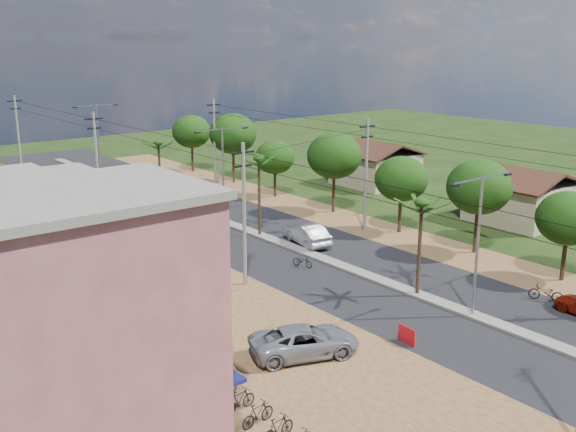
# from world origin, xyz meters

# --- Properties ---
(ground) EXTENTS (160.00, 160.00, 0.00)m
(ground) POSITION_xyz_m (0.00, 0.00, 0.00)
(ground) COLOR black
(ground) RESTS_ON ground
(road) EXTENTS (12.00, 110.00, 0.04)m
(road) POSITION_xyz_m (0.00, 15.00, 0.02)
(road) COLOR black
(road) RESTS_ON ground
(median) EXTENTS (1.00, 90.00, 0.18)m
(median) POSITION_xyz_m (0.00, 18.00, 0.09)
(median) COLOR #605E56
(median) RESTS_ON ground
(dirt_lot_west) EXTENTS (18.00, 46.00, 0.04)m
(dirt_lot_west) POSITION_xyz_m (-15.00, 8.00, 0.02)
(dirt_lot_west) COLOR brown
(dirt_lot_west) RESTS_ON ground
(dirt_shoulder_east) EXTENTS (5.00, 90.00, 0.03)m
(dirt_shoulder_east) POSITION_xyz_m (8.50, 15.00, 0.01)
(dirt_shoulder_east) COLOR brown
(dirt_shoulder_east) RESTS_ON ground
(shophouse_pink) EXTENTS (9.00, 6.40, 10.30)m
(shophouse_pink) POSITION_xyz_m (-21.98, 0.00, 5.16)
(shophouse_pink) COLOR brown
(shophouse_pink) RESTS_ON ground
(shophouse_cream) EXTENTS (9.00, 6.40, 9.30)m
(shophouse_cream) POSITION_xyz_m (-21.98, 7.00, 4.66)
(shophouse_cream) COLOR tan
(shophouse_cream) RESTS_ON ground
(house_east_near) EXTENTS (7.60, 7.50, 4.60)m
(house_east_near) POSITION_xyz_m (20.00, 10.00, 2.39)
(house_east_near) COLOR tan
(house_east_near) RESTS_ON ground
(house_east_far) EXTENTS (7.60, 7.50, 4.60)m
(house_east_far) POSITION_xyz_m (21.00, 28.00, 2.39)
(house_east_far) COLOR tan
(house_east_far) RESTS_ON ground
(tree_east_b) EXTENTS (4.00, 4.00, 5.83)m
(tree_east_b) POSITION_xyz_m (9.30, 0.00, 4.11)
(tree_east_b) COLOR black
(tree_east_b) RESTS_ON ground
(tree_east_c) EXTENTS (4.60, 4.60, 6.83)m
(tree_east_c) POSITION_xyz_m (9.70, 7.00, 4.86)
(tree_east_c) COLOR black
(tree_east_c) RESTS_ON ground
(tree_east_d) EXTENTS (4.20, 4.20, 6.13)m
(tree_east_d) POSITION_xyz_m (9.40, 14.00, 4.34)
(tree_east_d) COLOR black
(tree_east_d) RESTS_ON ground
(tree_east_e) EXTENTS (4.80, 4.80, 7.14)m
(tree_east_e) POSITION_xyz_m (9.60, 22.00, 5.09)
(tree_east_e) COLOR black
(tree_east_e) RESTS_ON ground
(tree_east_f) EXTENTS (3.80, 3.80, 5.52)m
(tree_east_f) POSITION_xyz_m (9.20, 30.00, 3.89)
(tree_east_f) COLOR black
(tree_east_f) RESTS_ON ground
(tree_east_g) EXTENTS (5.00, 5.00, 7.38)m
(tree_east_g) POSITION_xyz_m (9.80, 38.00, 5.24)
(tree_east_g) COLOR black
(tree_east_g) RESTS_ON ground
(tree_east_h) EXTENTS (4.40, 4.40, 6.52)m
(tree_east_h) POSITION_xyz_m (9.50, 46.00, 4.64)
(tree_east_h) COLOR black
(tree_east_h) RESTS_ON ground
(palm_median_near) EXTENTS (2.00, 2.00, 6.15)m
(palm_median_near) POSITION_xyz_m (0.00, 4.00, 5.54)
(palm_median_near) COLOR black
(palm_median_near) RESTS_ON ground
(palm_median_mid) EXTENTS (2.00, 2.00, 6.55)m
(palm_median_mid) POSITION_xyz_m (0.00, 20.00, 5.90)
(palm_median_mid) COLOR black
(palm_median_mid) RESTS_ON ground
(palm_median_far) EXTENTS (2.00, 2.00, 5.85)m
(palm_median_far) POSITION_xyz_m (0.00, 36.00, 5.26)
(palm_median_far) COLOR black
(palm_median_far) RESTS_ON ground
(streetlight_near) EXTENTS (5.10, 0.18, 8.00)m
(streetlight_near) POSITION_xyz_m (0.00, 0.00, 4.79)
(streetlight_near) COLOR gray
(streetlight_near) RESTS_ON ground
(streetlight_mid) EXTENTS (5.10, 0.18, 8.00)m
(streetlight_mid) POSITION_xyz_m (0.00, 25.00, 4.79)
(streetlight_mid) COLOR gray
(streetlight_mid) RESTS_ON ground
(streetlight_far) EXTENTS (5.10, 0.18, 8.00)m
(streetlight_far) POSITION_xyz_m (0.00, 50.00, 4.79)
(streetlight_far) COLOR gray
(streetlight_far) RESTS_ON ground
(utility_pole_w_b) EXTENTS (1.60, 0.24, 9.00)m
(utility_pole_w_b) POSITION_xyz_m (-7.00, 12.00, 4.76)
(utility_pole_w_b) COLOR #605E56
(utility_pole_w_b) RESTS_ON ground
(utility_pole_w_c) EXTENTS (1.60, 0.24, 9.00)m
(utility_pole_w_c) POSITION_xyz_m (-7.00, 34.00, 4.76)
(utility_pole_w_c) COLOR #605E56
(utility_pole_w_c) RESTS_ON ground
(utility_pole_w_d) EXTENTS (1.60, 0.24, 9.00)m
(utility_pole_w_d) POSITION_xyz_m (-7.00, 55.00, 4.76)
(utility_pole_w_d) COLOR #605E56
(utility_pole_w_d) RESTS_ON ground
(utility_pole_e_b) EXTENTS (1.60, 0.24, 9.00)m
(utility_pole_e_b) POSITION_xyz_m (7.50, 16.00, 4.76)
(utility_pole_e_b) COLOR #605E56
(utility_pole_e_b) RESTS_ON ground
(utility_pole_e_c) EXTENTS (1.60, 0.24, 9.00)m
(utility_pole_e_c) POSITION_xyz_m (7.50, 38.00, 4.76)
(utility_pole_e_c) COLOR #605E56
(utility_pole_e_c) RESTS_ON ground
(car_silver_mid) EXTENTS (2.60, 5.03, 1.58)m
(car_silver_mid) POSITION_xyz_m (1.50, 16.07, 0.79)
(car_silver_mid) COLOR gray
(car_silver_mid) RESTS_ON ground
(car_white_far) EXTENTS (2.60, 4.99, 1.38)m
(car_white_far) POSITION_xyz_m (-5.00, 24.39, 0.69)
(car_white_far) COLOR #B7B7B3
(car_white_far) RESTS_ON ground
(car_parked_silver) EXTENTS (5.90, 4.22, 1.49)m
(car_parked_silver) POSITION_xyz_m (-10.36, 2.21, 0.75)
(car_parked_silver) COLOR gray
(car_parked_silver) RESTS_ON ground
(car_parked_dark) EXTENTS (4.24, 2.52, 1.35)m
(car_parked_dark) POSITION_xyz_m (-13.42, 7.08, 0.68)
(car_parked_dark) COLOR black
(car_parked_dark) RESTS_ON ground
(moto_rider_east) EXTENTS (1.43, 2.07, 1.03)m
(moto_rider_east) POSITION_xyz_m (5.20, -1.32, 0.52)
(moto_rider_east) COLOR black
(moto_rider_east) RESTS_ON ground
(moto_rider_west_a) EXTENTS (0.95, 1.66, 0.82)m
(moto_rider_west_a) POSITION_xyz_m (-2.06, 12.31, 0.41)
(moto_rider_west_a) COLOR black
(moto_rider_west_a) RESTS_ON ground
(moto_rider_west_b) EXTENTS (0.86, 1.84, 1.07)m
(moto_rider_west_b) POSITION_xyz_m (-1.20, 36.20, 0.53)
(moto_rider_west_b) COLOR black
(moto_rider_west_b) RESTS_ON ground
(roadside_sign) EXTENTS (0.16, 1.15, 0.95)m
(roadside_sign) POSITION_xyz_m (-5.50, -0.05, 0.47)
(roadside_sign) COLOR #AC0F15
(roadside_sign) RESTS_ON ground
(parked_scooter_row) EXTENTS (1.71, 7.15, 1.00)m
(parked_scooter_row) POSITION_xyz_m (-15.73, -1.95, 0.50)
(parked_scooter_row) COLOR black
(parked_scooter_row) RESTS_ON ground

